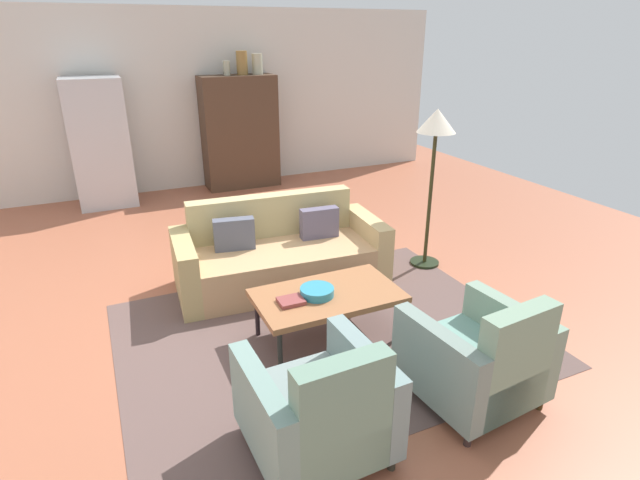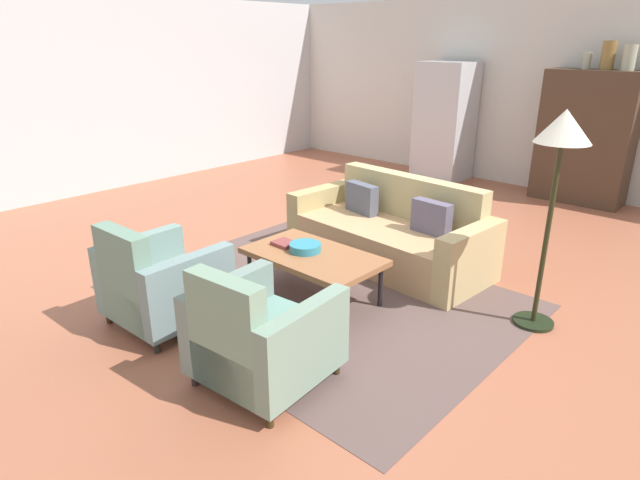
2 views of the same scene
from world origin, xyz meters
The scene contains 15 objects.
ground_plane centered at (0.00, 0.00, 0.00)m, with size 11.16×11.16×0.00m, color #A75D42.
wall_back centered at (0.00, 4.37, 1.40)m, with size 9.30×0.12×2.80m, color silver.
area_rug centered at (0.26, -0.71, 0.00)m, with size 3.40×2.60×0.01m, color brown.
couch centered at (0.26, 0.42, 0.29)m, with size 2.16×1.04×0.86m.
coffee_table centered at (0.26, -0.76, 0.39)m, with size 1.20×0.70×0.43m.
armchair_left centered at (-0.34, -1.93, 0.34)m, with size 0.83×0.83×0.88m.
armchair_right centered at (0.86, -1.93, 0.34)m, with size 0.87×0.87×0.88m.
fruit_bowl centered at (0.16, -0.76, 0.47)m, with size 0.28×0.28×0.07m, color teal.
book_stack centered at (-0.08, -0.79, 0.45)m, with size 0.20×0.17×0.03m.
cabinet centered at (0.92, 4.02, 0.90)m, with size 1.20×0.51×1.80m.
vase_tall centered at (0.77, 4.02, 1.91)m, with size 0.11×0.11×0.22m, color #A8A78C.
vase_round centered at (1.02, 4.02, 1.98)m, with size 0.17×0.17×0.36m, color olive.
vase_small centered at (1.27, 4.02, 1.96)m, with size 0.17×0.17×0.31m, color #AAAB8F.
refrigerator centered at (-1.22, 3.92, 0.93)m, with size 0.80×0.73×1.85m.
floor_lamp centered at (1.89, 0.12, 1.44)m, with size 0.40×0.40×1.72m.
Camera 1 is at (-1.31, -4.07, 2.43)m, focal length 28.14 mm.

